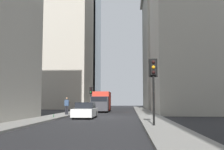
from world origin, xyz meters
TOP-DOWN VIEW (x-y plane):
  - ground_plane at (0.00, 0.00)m, footprint 135.00×135.00m
  - sidewalk_right at (0.00, 4.50)m, footprint 90.00×2.20m
  - sidewalk_left at (0.00, -4.50)m, footprint 90.00×2.20m
  - building_left_far at (29.21, -10.59)m, footprint 19.09×10.50m
  - building_left_midfar at (8.14, -10.59)m, footprint 12.24×10.50m
  - building_right_far at (31.16, 10.60)m, footprint 15.62×10.00m
  - delivery_truck at (13.01, 1.40)m, footprint 6.46×2.25m
  - sedan_white at (-1.34, 1.40)m, footprint 4.30×1.78m
  - traffic_light_foreground at (-10.04, -4.00)m, footprint 0.43×0.52m
  - traffic_light_midblock at (19.22, 3.80)m, footprint 0.43×0.52m
  - pedestrian at (2.53, 3.97)m, footprint 0.26×0.44m
  - discarded_bottle at (-2.38, 3.99)m, footprint 0.07×0.07m

SIDE VIEW (x-z plane):
  - ground_plane at x=0.00m, z-range 0.00..0.00m
  - sidewalk_right at x=0.00m, z-range 0.00..0.14m
  - sidewalk_left at x=0.00m, z-range 0.00..0.14m
  - discarded_bottle at x=-2.38m, z-range 0.11..0.38m
  - sedan_white at x=-1.34m, z-range -0.04..1.37m
  - pedestrian at x=2.53m, z-range 0.22..2.01m
  - delivery_truck at x=13.01m, z-range 0.04..2.88m
  - traffic_light_midblock at x=19.22m, z-range 1.01..4.71m
  - traffic_light_foreground at x=-10.04m, z-range 1.06..4.97m
  - building_left_midfar at x=8.14m, z-range 0.01..25.19m
  - building_right_far at x=31.16m, z-range 0.00..25.59m
  - building_left_far at x=29.21m, z-range 0.01..26.27m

